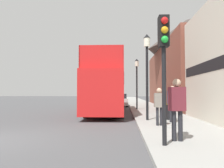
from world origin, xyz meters
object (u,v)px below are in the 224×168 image
object	(u,v)px
pedestrian_third	(173,100)
pedestrian_second	(159,103)
lamp_post_nearest	(147,60)
litter_bin	(171,111)
parked_car_ahead_of_bus	(119,100)
traffic_signal	(164,50)
pedestrian_nearest	(177,103)
lamp_post_second	(137,74)
tour_bus	(107,89)

from	to	relation	value
pedestrian_third	pedestrian_second	bearing A→B (deg)	-126.62
lamp_post_nearest	litter_bin	size ratio (longest dim) A/B	5.24
parked_car_ahead_of_bus	lamp_post_nearest	bearing A→B (deg)	-86.20
lamp_post_nearest	pedestrian_second	bearing A→B (deg)	-80.58
parked_car_ahead_of_bus	traffic_signal	distance (m)	19.41
traffic_signal	parked_car_ahead_of_bus	bearing A→B (deg)	94.66
lamp_post_nearest	litter_bin	distance (m)	2.95
pedestrian_nearest	pedestrian_third	distance (m)	4.20
pedestrian_nearest	pedestrian_third	size ratio (longest dim) A/B	1.05
pedestrian_third	litter_bin	bearing A→B (deg)	83.21
litter_bin	pedestrian_nearest	bearing A→B (deg)	-100.05
pedestrian_third	traffic_signal	distance (m)	5.10
pedestrian_third	lamp_post_second	xyz separation A→B (m)	(-1.20, 8.25, 1.99)
tour_bus	traffic_signal	bearing A→B (deg)	-77.96
pedestrian_second	traffic_signal	distance (m)	3.97
pedestrian_second	lamp_post_second	distance (m)	9.58
lamp_post_second	litter_bin	distance (m)	7.82
pedestrian_nearest	lamp_post_nearest	bearing A→B (deg)	93.96
traffic_signal	pedestrian_second	bearing A→B (deg)	82.97
pedestrian_nearest	litter_bin	bearing A→B (deg)	79.95
pedestrian_nearest	pedestrian_second	bearing A→B (deg)	90.54
tour_bus	pedestrian_third	distance (m)	6.89
pedestrian_third	litter_bin	xyz separation A→B (m)	(0.12, 0.99, -0.59)
pedestrian_nearest	parked_car_ahead_of_bus	bearing A→B (deg)	96.24
parked_car_ahead_of_bus	litter_bin	bearing A→B (deg)	-80.98
tour_bus	parked_car_ahead_of_bus	world-z (taller)	tour_bus
pedestrian_nearest	litter_bin	size ratio (longest dim) A/B	2.13
lamp_post_nearest	pedestrian_third	bearing A→B (deg)	-34.53
parked_car_ahead_of_bus	pedestrian_third	bearing A→B (deg)	-82.24
pedestrian_second	lamp_post_second	size ratio (longest dim) A/B	0.37
parked_car_ahead_of_bus	traffic_signal	bearing A→B (deg)	-88.59
pedestrian_second	pedestrian_third	xyz separation A→B (m)	(0.82, 1.10, 0.07)
tour_bus	lamp_post_nearest	distance (m)	5.81
litter_bin	pedestrian_third	bearing A→B (deg)	-96.79
pedestrian_nearest	litter_bin	xyz separation A→B (m)	(0.91, 5.11, -0.64)
pedestrian_nearest	lamp_post_second	xyz separation A→B (m)	(-0.41, 12.38, 1.94)
traffic_signal	lamp_post_nearest	bearing A→B (deg)	88.60
tour_bus	litter_bin	bearing A→B (deg)	-52.94
pedestrian_second	lamp_post_second	bearing A→B (deg)	92.36
traffic_signal	lamp_post_nearest	distance (m)	5.50
tour_bus	pedestrian_second	size ratio (longest dim) A/B	6.23
parked_car_ahead_of_bus	pedestrian_third	xyz separation A→B (m)	(2.83, -14.54, 0.51)
litter_bin	lamp_post_nearest	bearing A→B (deg)	-170.33
pedestrian_second	pedestrian_third	bearing A→B (deg)	53.38
tour_bus	traffic_signal	xyz separation A→B (m)	(2.35, -10.53, 0.87)
pedestrian_second	pedestrian_third	world-z (taller)	pedestrian_third
parked_car_ahead_of_bus	lamp_post_second	size ratio (longest dim) A/B	1.05
traffic_signal	lamp_post_second	world-z (taller)	lamp_post_second
parked_car_ahead_of_bus	pedestrian_second	world-z (taller)	pedestrian_second
tour_bus	pedestrian_second	xyz separation A→B (m)	(2.80, -6.93, -0.73)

